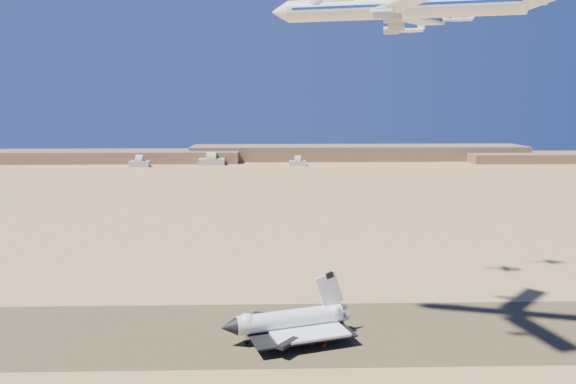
{
  "coord_description": "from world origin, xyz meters",
  "views": [
    {
      "loc": [
        11.2,
        -169.43,
        72.49
      ],
      "look_at": [
        16.08,
        8.0,
        44.02
      ],
      "focal_mm": 35.0,
      "sensor_mm": 36.0,
      "label": 1
    }
  ],
  "objects_px": {
    "crew_a": "(325,343)",
    "chase_jet_e": "(405,30)",
    "chase_jet_f": "(456,19)",
    "crew_b": "(312,344)",
    "shuttle": "(289,322)",
    "carrier_747": "(394,8)",
    "crew_c": "(324,346)"
  },
  "relations": [
    {
      "from": "carrier_747",
      "to": "shuttle",
      "type": "bearing_deg",
      "value": -165.65
    },
    {
      "from": "crew_c",
      "to": "carrier_747",
      "type": "bearing_deg",
      "value": -119.73
    },
    {
      "from": "shuttle",
      "to": "chase_jet_e",
      "type": "height_order",
      "value": "chase_jet_e"
    },
    {
      "from": "crew_a",
      "to": "shuttle",
      "type": "bearing_deg",
      "value": 36.4
    },
    {
      "from": "crew_a",
      "to": "crew_b",
      "type": "bearing_deg",
      "value": 74.28
    },
    {
      "from": "crew_a",
      "to": "crew_b",
      "type": "xyz_separation_m",
      "value": [
        -3.99,
        -0.54,
        0.0
      ]
    },
    {
      "from": "crew_c",
      "to": "chase_jet_e",
      "type": "distance_m",
      "value": 120.62
    },
    {
      "from": "crew_a",
      "to": "chase_jet_e",
      "type": "xyz_separation_m",
      "value": [
        34.49,
        58.48,
        98.27
      ]
    },
    {
      "from": "crew_a",
      "to": "chase_jet_e",
      "type": "bearing_deg",
      "value": -53.93
    },
    {
      "from": "crew_a",
      "to": "chase_jet_f",
      "type": "bearing_deg",
      "value": -63.5
    },
    {
      "from": "carrier_747",
      "to": "crew_b",
      "type": "relative_size",
      "value": 41.78
    },
    {
      "from": "chase_jet_e",
      "to": "chase_jet_f",
      "type": "height_order",
      "value": "chase_jet_f"
    },
    {
      "from": "crew_b",
      "to": "chase_jet_f",
      "type": "distance_m",
      "value": 138.06
    },
    {
      "from": "carrier_747",
      "to": "chase_jet_f",
      "type": "distance_m",
      "value": 72.62
    },
    {
      "from": "crew_a",
      "to": "crew_c",
      "type": "distance_m",
      "value": 2.07
    },
    {
      "from": "carrier_747",
      "to": "crew_a",
      "type": "distance_m",
      "value": 99.95
    },
    {
      "from": "carrier_747",
      "to": "chase_jet_e",
      "type": "height_order",
      "value": "carrier_747"
    },
    {
      "from": "crew_a",
      "to": "chase_jet_f",
      "type": "xyz_separation_m",
      "value": [
        56.81,
        67.46,
        103.63
      ]
    },
    {
      "from": "crew_a",
      "to": "crew_c",
      "type": "height_order",
      "value": "crew_a"
    },
    {
      "from": "shuttle",
      "to": "crew_a",
      "type": "distance_m",
      "value": 13.32
    },
    {
      "from": "shuttle",
      "to": "chase_jet_f",
      "type": "relative_size",
      "value": 2.85
    },
    {
      "from": "crew_b",
      "to": "chase_jet_e",
      "type": "distance_m",
      "value": 120.92
    },
    {
      "from": "crew_a",
      "to": "crew_b",
      "type": "height_order",
      "value": "same"
    },
    {
      "from": "crew_c",
      "to": "chase_jet_f",
      "type": "xyz_separation_m",
      "value": [
        57.43,
        69.44,
        103.65
      ]
    },
    {
      "from": "carrier_747",
      "to": "chase_jet_e",
      "type": "relative_size",
      "value": 4.92
    },
    {
      "from": "shuttle",
      "to": "crew_c",
      "type": "bearing_deg",
      "value": -56.34
    },
    {
      "from": "crew_b",
      "to": "chase_jet_e",
      "type": "bearing_deg",
      "value": -71.54
    },
    {
      "from": "shuttle",
      "to": "crew_b",
      "type": "relative_size",
      "value": 22.16
    },
    {
      "from": "crew_b",
      "to": "chase_jet_e",
      "type": "relative_size",
      "value": 0.12
    },
    {
      "from": "shuttle",
      "to": "chase_jet_e",
      "type": "distance_m",
      "value": 116.53
    },
    {
      "from": "carrier_747",
      "to": "crew_c",
      "type": "xyz_separation_m",
      "value": [
        -19.55,
        -7.75,
        -97.99
      ]
    },
    {
      "from": "shuttle",
      "to": "chase_jet_f",
      "type": "xyz_separation_m",
      "value": [
        67.65,
        61.15,
        99.18
      ]
    }
  ]
}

